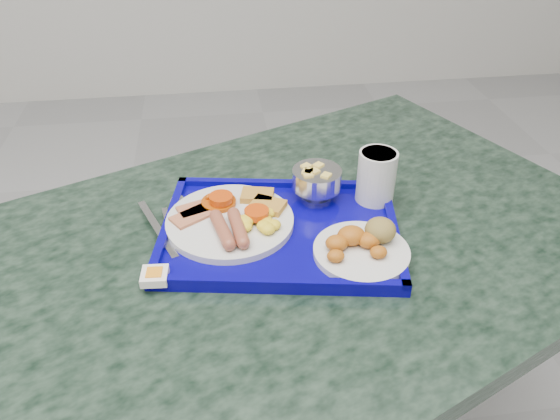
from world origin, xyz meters
name	(u,v)px	position (x,y,z in m)	size (l,w,h in m)	color
table	(293,315)	(0.50, 0.60, 0.53)	(1.35, 1.16, 0.71)	slate
tray	(280,232)	(0.48, 0.61, 0.72)	(0.44, 0.36, 0.02)	#07027C
main_plate	(234,219)	(0.40, 0.63, 0.74)	(0.22, 0.22, 0.03)	silver
bread_plate	(363,245)	(0.60, 0.53, 0.74)	(0.16, 0.16, 0.05)	silver
fruit_bowl	(316,180)	(0.56, 0.69, 0.77)	(0.09, 0.09, 0.06)	silver
juice_cup	(376,175)	(0.67, 0.68, 0.78)	(0.07, 0.07, 0.10)	silver
spoon	(175,208)	(0.30, 0.69, 0.73)	(0.04, 0.16, 0.01)	silver
knife	(157,228)	(0.27, 0.64, 0.73)	(0.01, 0.18, 0.00)	silver
jam_packet	(155,276)	(0.28, 0.51, 0.74)	(0.04, 0.04, 0.02)	white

